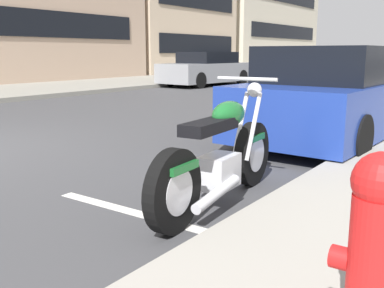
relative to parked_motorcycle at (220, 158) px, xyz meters
name	(u,v)px	position (x,y,z in m)	size (l,w,h in m)	color
sidewalk_far_curb	(129,82)	(11.38, 11.74, -0.37)	(120.00, 5.00, 0.14)	gray
parking_stall_stripe	(152,217)	(-0.62, 0.28, -0.43)	(0.12, 2.20, 0.01)	silver
parked_motorcycle	(220,158)	(0.00, 0.00, 0.00)	(2.15, 0.62, 1.13)	black
parked_car_far_down_curb	(335,96)	(3.72, 0.18, 0.25)	(4.37, 1.97, 1.45)	navy
car_opposite_curb	(207,69)	(12.55, 8.42, 0.22)	(4.61, 2.05, 1.38)	gray
fire_hydrant	(377,248)	(-1.53, -1.68, 0.15)	(0.24, 0.36, 0.84)	red
townhouse_corner_block	(137,8)	(20.17, 19.06, 3.82)	(9.23, 10.13, 8.50)	beige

